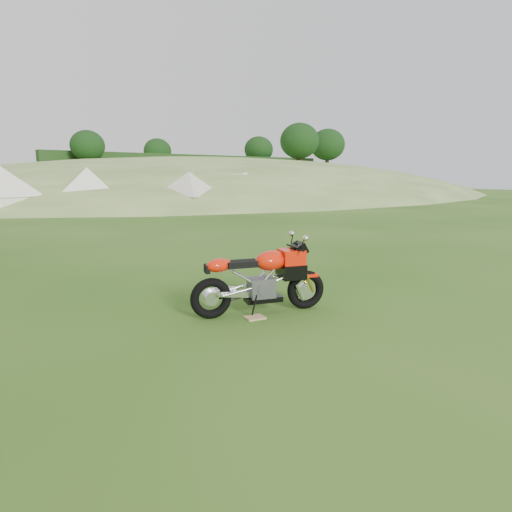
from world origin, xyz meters
TOP-DOWN VIEW (x-y plane):
  - ground at (0.00, 0.00)m, footprint 120.00×120.00m
  - hillside at (24.00, 40.00)m, footprint 80.00×64.00m
  - hedgerow at (24.00, 40.00)m, footprint 36.00×1.20m
  - sport_motorcycle at (0.45, 0.38)m, footprint 2.05×1.16m
  - plywood_board at (0.24, 0.24)m, footprint 0.32×0.28m
  - tent_mid at (4.63, 21.50)m, footprint 3.70×3.70m
  - tent_right at (9.34, 17.96)m, footprint 3.57×3.57m
  - caravan at (13.36, 21.03)m, footprint 4.99×3.73m

SIDE VIEW (x-z plane):
  - ground at x=0.00m, z-range 0.00..0.00m
  - hillside at x=24.00m, z-range -4.00..4.00m
  - hedgerow at x=24.00m, z-range -4.30..4.30m
  - plywood_board at x=0.24m, z-range 0.00..0.02m
  - sport_motorcycle at x=0.45m, z-range 0.00..1.20m
  - caravan at x=13.36m, z-range 0.00..2.13m
  - tent_right at x=9.34m, z-range 0.00..2.36m
  - tent_mid at x=4.63m, z-range 0.00..2.53m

